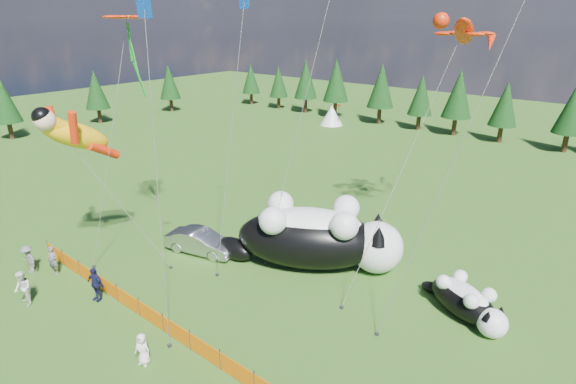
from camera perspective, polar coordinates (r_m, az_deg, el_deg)
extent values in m
plane|color=#0F3309|center=(25.77, -11.32, -12.90)|extent=(160.00, 160.00, 0.00)
cylinder|color=#262626|center=(32.75, -28.18, -6.28)|extent=(0.06, 0.06, 1.10)
cylinder|color=#262626|center=(31.07, -26.65, -7.47)|extent=(0.06, 0.06, 1.10)
cylinder|color=#262626|center=(29.42, -24.95, -8.79)|extent=(0.06, 0.06, 1.10)
cylinder|color=#262626|center=(27.81, -23.03, -10.25)|extent=(0.06, 0.06, 1.10)
cylinder|color=#262626|center=(26.26, -20.85, -11.87)|extent=(0.06, 0.06, 1.10)
cylinder|color=#262626|center=(24.78, -18.39, -13.68)|extent=(0.06, 0.06, 1.10)
cylinder|color=#262626|center=(23.37, -15.56, -15.68)|extent=(0.06, 0.06, 1.10)
cylinder|color=#262626|center=(22.05, -12.33, -17.88)|extent=(0.06, 0.06, 1.10)
cylinder|color=#262626|center=(20.84, -8.60, -20.28)|extent=(0.06, 0.06, 1.10)
cylinder|color=#262626|center=(19.76, -4.31, -22.86)|extent=(0.06, 0.06, 1.10)
cube|color=#E06404|center=(31.93, -27.42, -6.94)|extent=(2.00, 0.04, 0.90)
cube|color=#E06404|center=(30.26, -25.81, -8.19)|extent=(2.00, 0.04, 0.90)
cube|color=#E06404|center=(28.63, -24.00, -9.59)|extent=(2.00, 0.04, 0.90)
cube|color=#E06404|center=(27.05, -21.96, -11.13)|extent=(2.00, 0.04, 0.90)
cube|color=#E06404|center=(25.54, -19.65, -12.85)|extent=(2.00, 0.04, 0.90)
cube|color=#E06404|center=(24.09, -17.01, -14.75)|extent=(2.00, 0.04, 0.90)
cube|color=#E06404|center=(22.73, -13.99, -16.85)|extent=(2.00, 0.04, 0.90)
cube|color=#E06404|center=(21.46, -10.52, -19.16)|extent=(2.00, 0.04, 0.90)
cube|color=#E06404|center=(20.32, -6.53, -21.66)|extent=(2.00, 0.04, 0.90)
ellipsoid|color=black|center=(27.42, 2.64, -5.98)|extent=(9.64, 7.88, 3.51)
ellipsoid|color=white|center=(27.03, 2.67, -4.33)|extent=(7.20, 5.81, 2.14)
sphere|color=white|center=(27.41, 11.21, -6.87)|extent=(3.12, 3.12, 3.12)
sphere|color=#D7535F|center=(27.51, 13.98, -7.01)|extent=(0.44, 0.44, 0.44)
ellipsoid|color=black|center=(28.76, -6.75, -7.15)|extent=(3.04, 2.53, 1.36)
cone|color=black|center=(26.01, 11.44, -5.41)|extent=(1.09, 1.09, 1.09)
cone|color=black|center=(27.70, 11.35, -3.69)|extent=(1.09, 1.09, 1.09)
sphere|color=white|center=(27.73, 7.41, -2.04)|extent=(1.64, 1.64, 1.64)
sphere|color=white|center=(25.42, 7.17, -4.27)|extent=(1.64, 1.64, 1.64)
sphere|color=white|center=(28.12, -0.94, -1.52)|extent=(1.64, 1.64, 1.64)
sphere|color=white|center=(25.84, -1.94, -3.67)|extent=(1.64, 1.64, 1.64)
ellipsoid|color=black|center=(25.22, 21.31, -12.73)|extent=(4.44, 3.44, 1.61)
ellipsoid|color=white|center=(25.01, 21.44, -11.96)|extent=(3.32, 2.53, 0.98)
sphere|color=white|center=(24.30, 24.52, -14.91)|extent=(1.43, 1.43, 1.43)
sphere|color=#D7535F|center=(24.02, 25.64, -15.59)|extent=(0.20, 0.20, 0.20)
ellipsoid|color=black|center=(26.70, 17.85, -11.48)|extent=(1.40, 1.11, 0.63)
cone|color=black|center=(23.70, 24.03, -14.14)|extent=(0.50, 0.50, 0.50)
cone|color=black|center=(24.28, 25.41, -13.47)|extent=(0.50, 0.50, 0.50)
sphere|color=white|center=(24.69, 24.16, -11.88)|extent=(0.75, 0.75, 0.75)
sphere|color=white|center=(23.91, 22.27, -12.71)|extent=(0.75, 0.75, 0.75)
sphere|color=white|center=(25.70, 21.03, -10.01)|extent=(0.75, 0.75, 0.75)
sphere|color=white|center=(24.95, 19.13, -10.73)|extent=(0.75, 0.75, 0.75)
imported|color=#AFAFB4|center=(29.74, -10.98, -6.21)|extent=(4.94, 2.79, 1.54)
imported|color=slate|center=(30.20, -27.69, -7.72)|extent=(0.78, 0.66, 1.81)
imported|color=silver|center=(27.89, -30.62, -10.53)|extent=(1.00, 0.63, 1.98)
imported|color=#16183D|center=(26.62, -23.27, -10.68)|extent=(1.24, 0.79, 1.96)
imported|color=slate|center=(31.09, -30.09, -7.41)|extent=(1.20, 0.71, 1.77)
imported|color=silver|center=(21.72, -17.99, -18.44)|extent=(0.88, 0.70, 1.57)
cylinder|color=#595959|center=(28.04, -19.95, -1.35)|extent=(0.03, 0.03, 9.34)
cube|color=#262626|center=(28.67, -14.65, -9.23)|extent=(0.15, 0.15, 0.16)
cylinder|color=#595959|center=(25.39, 14.67, 3.51)|extent=(0.03, 0.03, 16.84)
cube|color=#262626|center=(24.53, 6.86, -14.34)|extent=(0.15, 0.15, 0.16)
cylinder|color=#595959|center=(28.16, -21.74, 5.23)|extent=(0.03, 0.03, 14.72)
cube|color=#262626|center=(30.30, -23.41, -8.66)|extent=(0.15, 0.15, 0.16)
cube|color=green|center=(28.00, -19.19, 15.40)|extent=(0.19, 0.19, 4.14)
cylinder|color=#595959|center=(25.12, -7.41, 5.65)|extent=(0.03, 0.03, 15.18)
cube|color=#262626|center=(27.37, -8.98, -10.32)|extent=(0.15, 0.15, 0.16)
cylinder|color=#595959|center=(20.99, 23.08, 10.31)|extent=(0.03, 0.03, 22.98)
cube|color=#262626|center=(23.07, 11.25, -17.25)|extent=(0.15, 0.15, 0.16)
cylinder|color=#595959|center=(19.38, -16.15, -0.52)|extent=(0.03, 0.03, 14.49)
cube|color=#262626|center=(22.71, -14.81, -18.32)|extent=(0.15, 0.15, 0.16)
cylinder|color=#595959|center=(26.81, 2.42, 12.60)|extent=(0.03, 0.03, 21.24)
cube|color=#262626|center=(28.31, -2.87, -8.91)|extent=(0.15, 0.15, 0.16)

